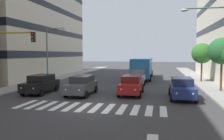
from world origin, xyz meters
The scene contains 14 objects.
ground_plane centered at (0.00, 0.00, 0.00)m, with size 180.00×180.00×0.00m, color #38383A.
building_right_block_0 centered at (16.88, -19.24, 9.01)m, with size 10.74×24.56×18.01m.
crosswalk_markings centered at (0.00, 0.00, 0.00)m, with size 10.35×2.80×0.01m.
car_0 centered at (-6.50, -4.50, 0.89)m, with size 2.02×4.44×1.72m.
car_1 centered at (-2.19, -5.52, 0.89)m, with size 2.02×4.44×1.72m.
car_2 centered at (2.15, -4.44, 0.89)m, with size 2.02×4.44×1.72m.
car_3 centered at (6.21, -4.48, 0.89)m, with size 2.02×4.44×1.72m.
car_row2_0 centered at (-2.06, -12.98, 0.89)m, with size 2.02×4.44×1.72m.
bus_behind_traffic centered at (-2.19, -18.88, 1.86)m, with size 2.78×10.50×3.00m.
traffic_light_gantry centered at (7.33, -0.87, 3.67)m, with size 3.94×0.36×5.50m.
street_lamp_left centered at (-8.82, -2.16, 4.42)m, with size 3.46×0.28×6.85m.
street_lamp_right centered at (9.00, -11.90, 4.36)m, with size 2.68×0.28×6.89m.
street_tree_1 centered at (-10.44, -8.44, 3.94)m, with size 2.55×2.55×5.08m.
street_tree_2 centered at (-9.97, -16.06, 3.74)m, with size 2.62×2.62×4.92m.
Camera 1 is at (-4.67, 14.72, 3.70)m, focal length 36.29 mm.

